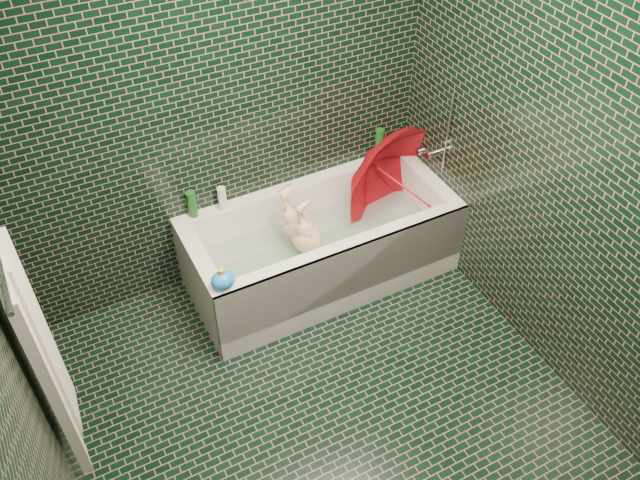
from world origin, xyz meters
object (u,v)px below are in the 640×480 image
umbrella (402,186)px  rubber_duck (387,151)px  child (310,247)px  bath_toy (223,280)px  bathtub (322,253)px

umbrella → rubber_duck: 0.35m
umbrella → rubber_duck: size_ratio=5.72×
child → bath_toy: bath_toy is taller
bath_toy → umbrella: bearing=-11.1°
umbrella → bath_toy: (-1.34, -0.29, 0.04)m
umbrella → rubber_duck: umbrella is taller
umbrella → bath_toy: bearing=176.1°
rubber_duck → child: bearing=-149.4°
bathtub → umbrella: bearing=-0.7°
child → umbrella: umbrella is taller
umbrella → rubber_duck: bearing=59.6°
rubber_duck → bath_toy: bath_toy is taller
child → bathtub: bearing=87.6°
umbrella → bathtub: bearing=163.3°
child → umbrella: 0.71m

